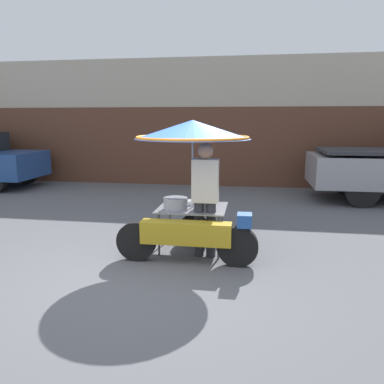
# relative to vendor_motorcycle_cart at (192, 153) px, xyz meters

# --- Properties ---
(ground_plane) EXTENTS (36.00, 36.00, 0.00)m
(ground_plane) POSITION_rel_vendor_motorcycle_cart_xyz_m (-0.45, -1.01, -1.53)
(ground_plane) COLOR #56565B
(shopfront_building) EXTENTS (28.00, 2.06, 3.86)m
(shopfront_building) POSITION_rel_vendor_motorcycle_cart_xyz_m (-0.45, 6.95, 0.38)
(shopfront_building) COLOR #B2A893
(shopfront_building) RESTS_ON ground
(vendor_motorcycle_cart) EXTENTS (2.04, 1.75, 2.02)m
(vendor_motorcycle_cart) POSITION_rel_vendor_motorcycle_cart_xyz_m (0.00, 0.00, 0.00)
(vendor_motorcycle_cart) COLOR black
(vendor_motorcycle_cart) RESTS_ON ground
(vendor_person) EXTENTS (0.38, 0.23, 1.69)m
(vendor_person) POSITION_rel_vendor_motorcycle_cart_xyz_m (0.23, -0.20, -0.58)
(vendor_person) COLOR #2D2D33
(vendor_person) RESTS_ON ground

